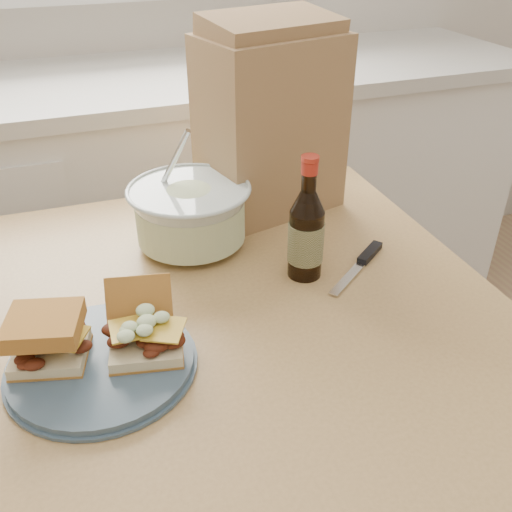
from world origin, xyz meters
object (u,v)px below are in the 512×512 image
object	(u,v)px
coleslaw_bowl	(190,216)
beer_bottle	(306,233)
plate	(102,363)
dining_table	(222,364)
paper_bag	(270,126)

from	to	relation	value
coleslaw_bowl	beer_bottle	xyz separation A→B (m)	(0.16, -0.17, 0.03)
plate	coleslaw_bowl	bearing A→B (deg)	54.35
dining_table	paper_bag	world-z (taller)	paper_bag
plate	coleslaw_bowl	size ratio (longest dim) A/B	1.13
plate	paper_bag	world-z (taller)	paper_bag
coleslaw_bowl	beer_bottle	world-z (taller)	coleslaw_bowl
coleslaw_bowl	paper_bag	bearing A→B (deg)	27.28
coleslaw_bowl	plate	bearing A→B (deg)	-125.65
dining_table	beer_bottle	distance (m)	0.27
dining_table	coleslaw_bowl	bearing A→B (deg)	87.96
plate	coleslaw_bowl	distance (m)	0.37
beer_bottle	paper_bag	bearing A→B (deg)	68.23
coleslaw_bowl	dining_table	bearing A→B (deg)	-93.35
beer_bottle	paper_bag	distance (m)	0.30
dining_table	coleslaw_bowl	world-z (taller)	coleslaw_bowl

